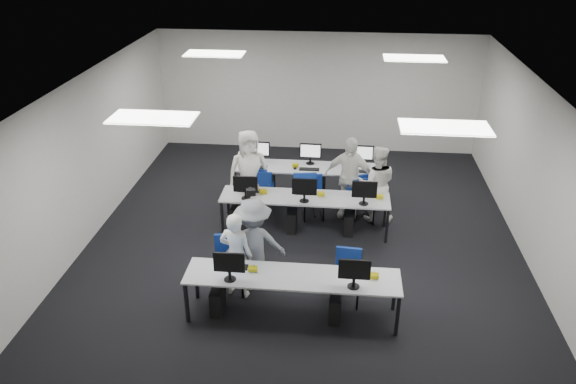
# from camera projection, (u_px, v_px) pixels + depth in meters

# --- Properties ---
(room) EXTENTS (9.00, 9.02, 3.00)m
(room) POSITION_uv_depth(u_px,v_px,m) (305.00, 164.00, 10.09)
(room) COLOR black
(room) RESTS_ON ground
(ceiling_panels) EXTENTS (5.20, 4.60, 0.02)m
(ceiling_panels) POSITION_uv_depth(u_px,v_px,m) (306.00, 83.00, 9.43)
(ceiling_panels) COLOR white
(ceiling_panels) RESTS_ON room
(desk_front) EXTENTS (3.20, 0.70, 0.73)m
(desk_front) POSITION_uv_depth(u_px,v_px,m) (292.00, 279.00, 8.32)
(desk_front) COLOR #AFB1B3
(desk_front) RESTS_ON ground
(desk_mid) EXTENTS (3.20, 0.70, 0.73)m
(desk_mid) POSITION_uv_depth(u_px,v_px,m) (305.00, 199.00, 10.64)
(desk_mid) COLOR #AFB1B3
(desk_mid) RESTS_ON ground
(desk_back) EXTENTS (3.20, 0.70, 0.73)m
(desk_back) POSITION_uv_depth(u_px,v_px,m) (310.00, 169.00, 11.89)
(desk_back) COLOR #AFB1B3
(desk_back) RESTS_ON ground
(equipment_front) EXTENTS (2.51, 0.41, 1.19)m
(equipment_front) POSITION_uv_depth(u_px,v_px,m) (279.00, 296.00, 8.47)
(equipment_front) COLOR #0C3EA5
(equipment_front) RESTS_ON desk_front
(equipment_mid) EXTENTS (2.91, 0.41, 1.19)m
(equipment_mid) POSITION_uv_depth(u_px,v_px,m) (295.00, 214.00, 10.78)
(equipment_mid) COLOR white
(equipment_mid) RESTS_ON desk_mid
(equipment_back) EXTENTS (2.91, 0.41, 1.19)m
(equipment_back) POSITION_uv_depth(u_px,v_px,m) (318.00, 183.00, 12.03)
(equipment_back) COLOR white
(equipment_back) RESTS_ON desk_back
(chair_0) EXTENTS (0.54, 0.57, 0.94)m
(chair_0) POSITION_uv_depth(u_px,v_px,m) (229.00, 274.00, 9.10)
(chair_0) COLOR navy
(chair_0) RESTS_ON ground
(chair_1) EXTENTS (0.46, 0.50, 0.87)m
(chair_1) POSITION_uv_depth(u_px,v_px,m) (346.00, 286.00, 8.85)
(chair_1) COLOR navy
(chair_1) RESTS_ON ground
(chair_2) EXTENTS (0.56, 0.58, 0.91)m
(chair_2) POSITION_uv_depth(u_px,v_px,m) (254.00, 200.00, 11.48)
(chair_2) COLOR navy
(chair_2) RESTS_ON ground
(chair_3) EXTENTS (0.50, 0.53, 0.86)m
(chair_3) POSITION_uv_depth(u_px,v_px,m) (313.00, 204.00, 11.33)
(chair_3) COLOR navy
(chair_3) RESTS_ON ground
(chair_4) EXTENTS (0.60, 0.62, 0.92)m
(chair_4) POSITION_uv_depth(u_px,v_px,m) (360.00, 208.00, 11.15)
(chair_4) COLOR navy
(chair_4) RESTS_ON ground
(chair_5) EXTENTS (0.45, 0.49, 0.86)m
(chair_5) POSITION_uv_depth(u_px,v_px,m) (263.00, 194.00, 11.72)
(chair_5) COLOR navy
(chair_5) RESTS_ON ground
(chair_6) EXTENTS (0.55, 0.59, 0.98)m
(chair_6) POSITION_uv_depth(u_px,v_px,m) (304.00, 199.00, 11.46)
(chair_6) COLOR navy
(chair_6) RESTS_ON ground
(chair_7) EXTENTS (0.55, 0.58, 0.87)m
(chair_7) POSITION_uv_depth(u_px,v_px,m) (358.00, 201.00, 11.43)
(chair_7) COLOR navy
(chair_7) RESTS_ON ground
(handbag) EXTENTS (0.43, 0.32, 0.31)m
(handbag) POSITION_uv_depth(u_px,v_px,m) (250.00, 187.00, 10.65)
(handbag) COLOR #98704E
(handbag) RESTS_ON desk_mid
(student_0) EXTENTS (0.61, 0.47, 1.48)m
(student_0) POSITION_uv_depth(u_px,v_px,m) (236.00, 255.00, 8.79)
(student_0) COLOR silver
(student_0) RESTS_ON ground
(student_1) EXTENTS (0.77, 0.60, 1.57)m
(student_1) POSITION_uv_depth(u_px,v_px,m) (377.00, 184.00, 11.00)
(student_1) COLOR silver
(student_1) RESTS_ON ground
(student_2) EXTENTS (0.98, 0.79, 1.73)m
(student_2) POSITION_uv_depth(u_px,v_px,m) (249.00, 171.00, 11.34)
(student_2) COLOR silver
(student_2) RESTS_ON ground
(student_3) EXTENTS (1.06, 0.63, 1.69)m
(student_3) POSITION_uv_depth(u_px,v_px,m) (349.00, 177.00, 11.12)
(student_3) COLOR silver
(student_3) RESTS_ON ground
(photographer) EXTENTS (1.15, 0.84, 1.59)m
(photographer) POSITION_uv_depth(u_px,v_px,m) (254.00, 245.00, 8.95)
(photographer) COLOR gray
(photographer) RESTS_ON ground
(dslr_camera) EXTENTS (0.18, 0.21, 0.10)m
(dslr_camera) POSITION_uv_depth(u_px,v_px,m) (251.00, 192.00, 8.73)
(dslr_camera) COLOR black
(dslr_camera) RESTS_ON photographer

